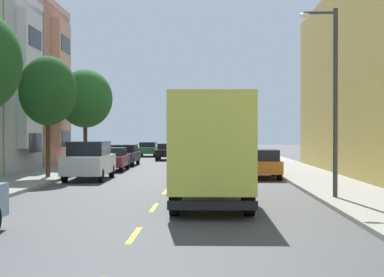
{
  "coord_description": "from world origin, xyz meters",
  "views": [
    {
      "loc": [
        1.69,
        -6.38,
        2.35
      ],
      "look_at": [
        0.96,
        20.8,
        2.09
      ],
      "focal_mm": 54.78,
      "sensor_mm": 36.0,
      "label": 1
    }
  ],
  "objects_px": {
    "street_tree_farthest": "(85,99)",
    "street_lamp": "(331,87)",
    "moving_black_sedan": "(167,151)",
    "parked_sedan_burgundy": "(112,159)",
    "delivery_box_truck": "(211,144)",
    "parked_wagon_orange": "(261,163)",
    "parked_hatchback_teal": "(235,149)",
    "parked_sedan_forest": "(148,149)",
    "street_tree_third": "(48,91)",
    "parked_wagon_charcoal": "(124,154)",
    "parked_suv_white": "(89,160)"
  },
  "relations": [
    {
      "from": "delivery_box_truck",
      "to": "moving_black_sedan",
      "type": "relative_size",
      "value": 1.82
    },
    {
      "from": "street_tree_farthest",
      "to": "parked_sedan_forest",
      "type": "height_order",
      "value": "street_tree_farthest"
    },
    {
      "from": "parked_suv_white",
      "to": "parked_hatchback_teal",
      "type": "distance_m",
      "value": 30.01
    },
    {
      "from": "street_lamp",
      "to": "parked_hatchback_teal",
      "type": "xyz_separation_m",
      "value": [
        -1.51,
        37.6,
        -3.17
      ]
    },
    {
      "from": "street_tree_farthest",
      "to": "parked_wagon_orange",
      "type": "bearing_deg",
      "value": -35.99
    },
    {
      "from": "parked_wagon_charcoal",
      "to": "moving_black_sedan",
      "type": "distance_m",
      "value": 8.88
    },
    {
      "from": "street_lamp",
      "to": "parked_suv_white",
      "type": "xyz_separation_m",
      "value": [
        -10.19,
        8.87,
        -2.94
      ]
    },
    {
      "from": "parked_wagon_orange",
      "to": "moving_black_sedan",
      "type": "xyz_separation_m",
      "value": [
        -6.29,
        20.06,
        -0.05
      ]
    },
    {
      "from": "street_tree_farthest",
      "to": "parked_wagon_orange",
      "type": "height_order",
      "value": "street_tree_farthest"
    },
    {
      "from": "street_tree_third",
      "to": "parked_wagon_charcoal",
      "type": "xyz_separation_m",
      "value": [
        2.06,
        12.71,
        -3.68
      ]
    },
    {
      "from": "parked_hatchback_teal",
      "to": "parked_sedan_burgundy",
      "type": "relative_size",
      "value": 0.89
    },
    {
      "from": "parked_wagon_orange",
      "to": "parked_wagon_charcoal",
      "type": "distance_m",
      "value": 14.53
    },
    {
      "from": "parked_wagon_orange",
      "to": "parked_wagon_charcoal",
      "type": "relative_size",
      "value": 1.01
    },
    {
      "from": "street_tree_farthest",
      "to": "parked_hatchback_teal",
      "type": "height_order",
      "value": "street_tree_farthest"
    },
    {
      "from": "parked_wagon_charcoal",
      "to": "moving_black_sedan",
      "type": "height_order",
      "value": "parked_wagon_charcoal"
    },
    {
      "from": "street_lamp",
      "to": "parked_hatchback_teal",
      "type": "distance_m",
      "value": 37.77
    },
    {
      "from": "street_tree_farthest",
      "to": "parked_hatchback_teal",
      "type": "bearing_deg",
      "value": 60.88
    },
    {
      "from": "street_tree_third",
      "to": "parked_wagon_orange",
      "type": "distance_m",
      "value": 11.55
    },
    {
      "from": "parked_hatchback_teal",
      "to": "parked_suv_white",
      "type": "bearing_deg",
      "value": -106.81
    },
    {
      "from": "parked_wagon_charcoal",
      "to": "moving_black_sedan",
      "type": "bearing_deg",
      "value": 73.41
    },
    {
      "from": "street_lamp",
      "to": "delivery_box_truck",
      "type": "relative_size",
      "value": 0.79
    },
    {
      "from": "street_tree_third",
      "to": "parked_suv_white",
      "type": "bearing_deg",
      "value": -5.62
    },
    {
      "from": "parked_wagon_charcoal",
      "to": "parked_hatchback_teal",
      "type": "distance_m",
      "value": 18.08
    },
    {
      "from": "parked_sedan_forest",
      "to": "parked_sedan_burgundy",
      "type": "xyz_separation_m",
      "value": [
        -0.02,
        -21.93,
        0.0
      ]
    },
    {
      "from": "moving_black_sedan",
      "to": "parked_sedan_burgundy",
      "type": "bearing_deg",
      "value": -99.73
    },
    {
      "from": "street_lamp",
      "to": "parked_wagon_charcoal",
      "type": "relative_size",
      "value": 1.38
    },
    {
      "from": "parked_suv_white",
      "to": "parked_wagon_charcoal",
      "type": "bearing_deg",
      "value": 90.39
    },
    {
      "from": "parked_suv_white",
      "to": "moving_black_sedan",
      "type": "bearing_deg",
      "value": 83.49
    },
    {
      "from": "parked_hatchback_teal",
      "to": "delivery_box_truck",
      "type": "bearing_deg",
      "value": -93.89
    },
    {
      "from": "street_tree_farthest",
      "to": "parked_wagon_charcoal",
      "type": "relative_size",
      "value": 1.36
    },
    {
      "from": "delivery_box_truck",
      "to": "parked_hatchback_teal",
      "type": "distance_m",
      "value": 38.8
    },
    {
      "from": "street_tree_farthest",
      "to": "street_lamp",
      "type": "relative_size",
      "value": 0.99
    },
    {
      "from": "parked_sedan_burgundy",
      "to": "parked_wagon_orange",
      "type": "bearing_deg",
      "value": -32.86
    },
    {
      "from": "parked_wagon_charcoal",
      "to": "parked_sedan_burgundy",
      "type": "height_order",
      "value": "parked_wagon_charcoal"
    },
    {
      "from": "parked_sedan_burgundy",
      "to": "moving_black_sedan",
      "type": "relative_size",
      "value": 1.01
    },
    {
      "from": "moving_black_sedan",
      "to": "street_tree_third",
      "type": "bearing_deg",
      "value": -102.23
    },
    {
      "from": "parked_suv_white",
      "to": "parked_sedan_forest",
      "type": "distance_m",
      "value": 28.96
    },
    {
      "from": "parked_wagon_orange",
      "to": "moving_black_sedan",
      "type": "height_order",
      "value": "parked_wagon_orange"
    },
    {
      "from": "street_tree_farthest",
      "to": "parked_hatchback_teal",
      "type": "xyz_separation_m",
      "value": [
        10.83,
        19.45,
        -3.86
      ]
    },
    {
      "from": "parked_wagon_orange",
      "to": "street_tree_third",
      "type": "bearing_deg",
      "value": -173.9
    },
    {
      "from": "parked_suv_white",
      "to": "parked_hatchback_teal",
      "type": "height_order",
      "value": "parked_suv_white"
    },
    {
      "from": "street_lamp",
      "to": "parked_suv_white",
      "type": "distance_m",
      "value": 13.83
    },
    {
      "from": "delivery_box_truck",
      "to": "parked_suv_white",
      "type": "relative_size",
      "value": 1.7
    },
    {
      "from": "delivery_box_truck",
      "to": "parked_wagon_orange",
      "type": "xyz_separation_m",
      "value": [
        2.68,
        11.34,
        -1.17
      ]
    },
    {
      "from": "delivery_box_truck",
      "to": "parked_wagon_orange",
      "type": "relative_size",
      "value": 1.73
    },
    {
      "from": "street_tree_third",
      "to": "delivery_box_truck",
      "type": "distance_m",
      "value": 13.3
    },
    {
      "from": "parked_sedan_forest",
      "to": "parked_sedan_burgundy",
      "type": "bearing_deg",
      "value": -90.06
    },
    {
      "from": "street_lamp",
      "to": "parked_wagon_orange",
      "type": "height_order",
      "value": "street_lamp"
    },
    {
      "from": "parked_wagon_orange",
      "to": "parked_suv_white",
      "type": "bearing_deg",
      "value": -171.05
    },
    {
      "from": "street_tree_third",
      "to": "delivery_box_truck",
      "type": "xyz_separation_m",
      "value": [
        8.2,
        -10.17,
        -2.5
      ]
    }
  ]
}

